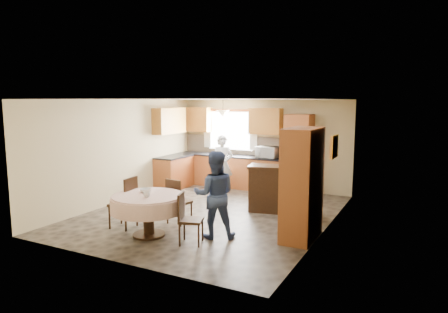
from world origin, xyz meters
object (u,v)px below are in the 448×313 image
oven_tower (299,155)px  chair_right (187,216)px  cupboard (302,184)px  person_dining (215,195)px  dining_table (148,204)px  chair_left (126,200)px  sideboard (279,190)px  chair_back (177,199)px  person_sink (222,164)px

oven_tower → chair_right: 4.58m
cupboard → person_dining: 1.58m
dining_table → chair_left: bearing=165.5°
sideboard → cupboard: size_ratio=0.68×
dining_table → chair_back: (0.06, 0.84, -0.09)m
chair_left → person_dining: (1.78, 0.32, 0.24)m
oven_tower → chair_right: bearing=-97.9°
chair_left → person_sink: person_sink is taller
chair_left → chair_right: size_ratio=1.13×
oven_tower → dining_table: size_ratio=1.57×
cupboard → sideboard: bearing=122.6°
chair_left → oven_tower: bearing=148.2°
dining_table → chair_right: chair_right is taller
dining_table → chair_left: (-0.67, 0.17, -0.04)m
dining_table → chair_back: 0.85m
cupboard → dining_table: bearing=-155.6°
chair_back → chair_left: bearing=49.1°
cupboard → chair_right: bearing=-145.5°
chair_right → person_dining: person_dining is taller
dining_table → chair_right: 0.85m
chair_back → person_sink: person_sink is taller
sideboard → cupboard: 1.82m
cupboard → person_sink: bearing=139.3°
cupboard → chair_right: 2.12m
sideboard → chair_back: size_ratio=1.48×
dining_table → chair_back: size_ratio=1.46×
oven_tower → chair_left: (-2.13, -4.32, -0.50)m
sideboard → dining_table: (-1.60, -2.62, 0.11)m
person_dining → sideboard: bearing=-130.9°
chair_left → chair_right: bearing=77.5°
cupboard → dining_table: size_ratio=1.48×
sideboard → dining_table: 3.07m
cupboard → chair_right: cupboard is taller
cupboard → person_dining: (-1.42, -0.66, -0.21)m
chair_right → person_sink: size_ratio=0.57×
chair_back → person_sink: (-0.43, 2.82, 0.27)m
chair_left → person_sink: (0.29, 3.48, 0.22)m
dining_table → chair_right: (0.84, -0.01, -0.11)m
chair_left → person_dining: size_ratio=0.64×
oven_tower → chair_back: (-1.40, -3.65, -0.55)m
chair_right → person_sink: bearing=-0.5°
cupboard → person_dining: size_ratio=1.26×
person_sink → oven_tower: bearing=3.6°
cupboard → chair_left: (-3.20, -0.98, -0.44)m
oven_tower → person_sink: bearing=-155.6°
oven_tower → person_sink: 2.04m
cupboard → chair_right: size_ratio=2.24×
chair_right → sideboard: bearing=-34.7°
cupboard → oven_tower: bearing=107.8°
oven_tower → chair_back: 3.95m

